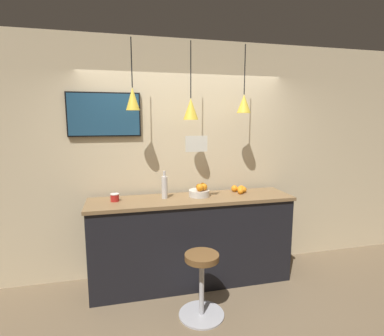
# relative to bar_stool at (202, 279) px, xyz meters

# --- Properties ---
(ground_plane) EXTENTS (14.00, 14.00, 0.00)m
(ground_plane) POSITION_rel_bar_stool_xyz_m (0.06, 0.08, -0.39)
(ground_plane) COLOR #756047
(back_wall) EXTENTS (8.00, 0.06, 2.90)m
(back_wall) POSITION_rel_bar_stool_xyz_m (0.06, 1.04, 1.06)
(back_wall) COLOR beige
(back_wall) RESTS_ON ground_plane
(service_counter) EXTENTS (2.38, 0.57, 1.05)m
(service_counter) POSITION_rel_bar_stool_xyz_m (0.06, 0.65, 0.13)
(service_counter) COLOR black
(service_counter) RESTS_ON ground_plane
(bar_stool) EXTENTS (0.46, 0.46, 0.65)m
(bar_stool) POSITION_rel_bar_stool_xyz_m (0.00, 0.00, 0.00)
(bar_stool) COLOR #B7B7BC
(bar_stool) RESTS_ON ground_plane
(fruit_bowl) EXTENTS (0.25, 0.25, 0.16)m
(fruit_bowl) POSITION_rel_bar_stool_xyz_m (0.16, 0.69, 0.72)
(fruit_bowl) COLOR beige
(fruit_bowl) RESTS_ON service_counter
(orange_pile) EXTENTS (0.17, 0.21, 0.09)m
(orange_pile) POSITION_rel_bar_stool_xyz_m (0.70, 0.75, 0.70)
(orange_pile) COLOR orange
(orange_pile) RESTS_ON service_counter
(juice_bottle) EXTENTS (0.07, 0.07, 0.32)m
(juice_bottle) POSITION_rel_bar_stool_xyz_m (-0.25, 0.70, 0.79)
(juice_bottle) COLOR silver
(juice_bottle) RESTS_ON service_counter
(spread_jar) EXTENTS (0.10, 0.10, 0.09)m
(spread_jar) POSITION_rel_bar_stool_xyz_m (-0.81, 0.70, 0.70)
(spread_jar) COLOR red
(spread_jar) RESTS_ON service_counter
(pendant_lamp_left) EXTENTS (0.15, 0.15, 0.76)m
(pendant_lamp_left) POSITION_rel_bar_stool_xyz_m (-0.58, 0.71, 1.78)
(pendant_lamp_left) COLOR black
(pendant_lamp_middle) EXTENTS (0.17, 0.17, 0.86)m
(pendant_lamp_middle) POSITION_rel_bar_stool_xyz_m (0.06, 0.71, 1.68)
(pendant_lamp_middle) COLOR black
(pendant_lamp_right) EXTENTS (0.17, 0.17, 0.78)m
(pendant_lamp_right) POSITION_rel_bar_stool_xyz_m (0.70, 0.71, 1.74)
(pendant_lamp_right) COLOR black
(mounted_tv) EXTENTS (0.82, 0.04, 0.50)m
(mounted_tv) POSITION_rel_bar_stool_xyz_m (-0.90, 0.99, 1.61)
(mounted_tv) COLOR black
(hanging_menu_board) EXTENTS (0.24, 0.01, 0.17)m
(hanging_menu_board) POSITION_rel_bar_stool_xyz_m (0.06, 0.44, 1.30)
(hanging_menu_board) COLOR silver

